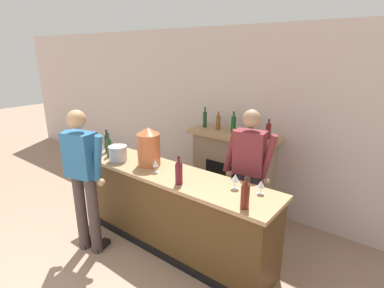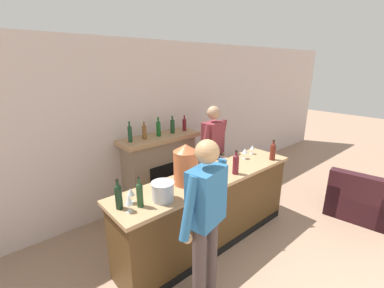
% 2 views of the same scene
% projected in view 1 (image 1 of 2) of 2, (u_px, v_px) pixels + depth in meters
% --- Properties ---
extents(wall_back_panel, '(12.00, 0.07, 2.75)m').
position_uv_depth(wall_back_panel, '(230.00, 119.00, 4.71)').
color(wall_back_panel, beige).
rests_on(wall_back_panel, ground_plane).
extents(bar_counter, '(2.72, 0.64, 1.01)m').
position_uv_depth(bar_counter, '(172.00, 210.00, 3.71)').
color(bar_counter, '#4E361A').
rests_on(bar_counter, ground_plane).
extents(fireplace_stone, '(1.37, 0.52, 1.56)m').
position_uv_depth(fireplace_stone, '(233.00, 170.00, 4.60)').
color(fireplace_stone, gray).
rests_on(fireplace_stone, ground_plane).
extents(potted_plant_corner, '(0.39, 0.39, 0.57)m').
position_uv_depth(potted_plant_corner, '(101.00, 157.00, 6.32)').
color(potted_plant_corner, '#966941').
rests_on(potted_plant_corner, ground_plane).
extents(person_customer, '(0.65, 0.37, 1.78)m').
position_uv_depth(person_customer, '(83.00, 177.00, 3.49)').
color(person_customer, '#473A38').
rests_on(person_customer, ground_plane).
extents(person_bartender, '(0.65, 0.35, 1.75)m').
position_uv_depth(person_bartender, '(248.00, 173.00, 3.64)').
color(person_bartender, '#392F3E').
rests_on(person_bartender, ground_plane).
extents(copper_dispenser, '(0.29, 0.33, 0.49)m').
position_uv_depth(copper_dispenser, '(149.00, 146.00, 3.74)').
color(copper_dispenser, '#C06138').
rests_on(copper_dispenser, bar_counter).
extents(ice_bucket_steel, '(0.24, 0.24, 0.20)m').
position_uv_depth(ice_bucket_steel, '(118.00, 153.00, 3.92)').
color(ice_bucket_steel, silver).
rests_on(ice_bucket_steel, bar_counter).
extents(wine_bottle_chardonnay_pale, '(0.07, 0.07, 0.32)m').
position_uv_depth(wine_bottle_chardonnay_pale, '(109.00, 146.00, 4.09)').
color(wine_bottle_chardonnay_pale, '#244423').
rests_on(wine_bottle_chardonnay_pale, bar_counter).
extents(wine_bottle_cabernet_heavy, '(0.08, 0.08, 0.31)m').
position_uv_depth(wine_bottle_cabernet_heavy, '(245.00, 194.00, 2.72)').
color(wine_bottle_cabernet_heavy, '#5C2015').
rests_on(wine_bottle_cabernet_heavy, bar_counter).
extents(wine_bottle_merlot_tall, '(0.08, 0.08, 0.32)m').
position_uv_depth(wine_bottle_merlot_tall, '(179.00, 172.00, 3.22)').
color(wine_bottle_merlot_tall, maroon).
rests_on(wine_bottle_merlot_tall, bar_counter).
extents(wine_bottle_port_short, '(0.07, 0.07, 0.32)m').
position_uv_depth(wine_bottle_port_short, '(107.00, 142.00, 4.27)').
color(wine_bottle_port_short, black).
rests_on(wine_bottle_port_short, bar_counter).
extents(wine_glass_mid_counter, '(0.08, 0.08, 0.17)m').
position_uv_depth(wine_glass_mid_counter, '(114.00, 145.00, 4.21)').
color(wine_glass_mid_counter, silver).
rests_on(wine_glass_mid_counter, bar_counter).
extents(wine_glass_by_dispenser, '(0.09, 0.09, 0.16)m').
position_uv_depth(wine_glass_by_dispenser, '(235.00, 178.00, 3.11)').
color(wine_glass_by_dispenser, silver).
rests_on(wine_glass_by_dispenser, bar_counter).
extents(wine_glass_back_row, '(0.08, 0.08, 0.17)m').
position_uv_depth(wine_glass_back_row, '(102.00, 146.00, 4.16)').
color(wine_glass_back_row, silver).
rests_on(wine_glass_back_row, bar_counter).
extents(wine_glass_near_bucket, '(0.07, 0.07, 0.17)m').
position_uv_depth(wine_glass_near_bucket, '(155.00, 163.00, 3.54)').
color(wine_glass_near_bucket, silver).
rests_on(wine_glass_near_bucket, bar_counter).
extents(wine_glass_front_right, '(0.08, 0.08, 0.14)m').
position_uv_depth(wine_glass_front_right, '(261.00, 185.00, 3.01)').
color(wine_glass_front_right, silver).
rests_on(wine_glass_front_right, bar_counter).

